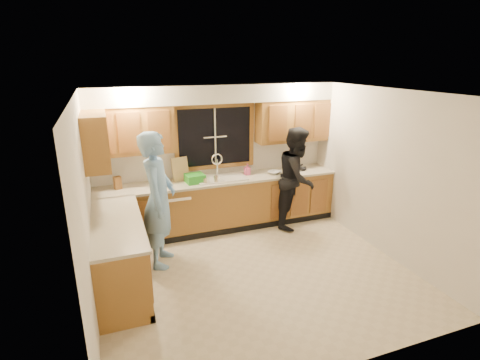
% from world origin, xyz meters
% --- Properties ---
extents(floor, '(4.20, 4.20, 0.00)m').
position_xyz_m(floor, '(0.00, 0.00, 0.00)').
color(floor, beige).
rests_on(floor, ground).
extents(ceiling, '(4.20, 4.20, 0.00)m').
position_xyz_m(ceiling, '(0.00, 0.00, 2.50)').
color(ceiling, silver).
extents(wall_back, '(4.20, 0.00, 4.20)m').
position_xyz_m(wall_back, '(0.00, 1.90, 1.25)').
color(wall_back, silver).
rests_on(wall_back, ground).
extents(wall_left, '(0.00, 3.80, 3.80)m').
position_xyz_m(wall_left, '(-2.10, 0.00, 1.25)').
color(wall_left, silver).
rests_on(wall_left, ground).
extents(wall_right, '(0.00, 3.80, 3.80)m').
position_xyz_m(wall_right, '(2.10, 0.00, 1.25)').
color(wall_right, silver).
rests_on(wall_right, ground).
extents(base_cabinets_back, '(4.20, 0.60, 0.88)m').
position_xyz_m(base_cabinets_back, '(0.00, 1.60, 0.44)').
color(base_cabinets_back, '#A56F30').
rests_on(base_cabinets_back, ground).
extents(base_cabinets_left, '(0.60, 1.90, 0.88)m').
position_xyz_m(base_cabinets_left, '(-1.80, 0.35, 0.44)').
color(base_cabinets_left, '#A56F30').
rests_on(base_cabinets_left, ground).
extents(countertop_back, '(4.20, 0.63, 0.04)m').
position_xyz_m(countertop_back, '(0.00, 1.58, 0.90)').
color(countertop_back, beige).
rests_on(countertop_back, base_cabinets_back).
extents(countertop_left, '(0.63, 1.90, 0.04)m').
position_xyz_m(countertop_left, '(-1.79, 0.35, 0.90)').
color(countertop_left, beige).
rests_on(countertop_left, base_cabinets_left).
extents(upper_cabinets_left, '(1.35, 0.33, 0.75)m').
position_xyz_m(upper_cabinets_left, '(-1.43, 1.73, 1.83)').
color(upper_cabinets_left, '#A56F30').
rests_on(upper_cabinets_left, wall_back).
extents(upper_cabinets_right, '(1.35, 0.33, 0.75)m').
position_xyz_m(upper_cabinets_right, '(1.43, 1.73, 1.83)').
color(upper_cabinets_right, '#A56F30').
rests_on(upper_cabinets_right, wall_back).
extents(upper_cabinets_return, '(0.33, 0.90, 0.75)m').
position_xyz_m(upper_cabinets_return, '(-1.94, 1.12, 1.83)').
color(upper_cabinets_return, '#A56F30').
rests_on(upper_cabinets_return, wall_left).
extents(soffit, '(4.20, 0.35, 0.30)m').
position_xyz_m(soffit, '(0.00, 1.72, 2.35)').
color(soffit, silver).
rests_on(soffit, wall_back).
extents(window_frame, '(1.44, 0.03, 1.14)m').
position_xyz_m(window_frame, '(0.00, 1.89, 1.60)').
color(window_frame, black).
rests_on(window_frame, wall_back).
extents(sink, '(0.86, 0.52, 0.57)m').
position_xyz_m(sink, '(0.00, 1.60, 0.86)').
color(sink, white).
rests_on(sink, countertop_back).
extents(dishwasher, '(0.60, 0.56, 0.82)m').
position_xyz_m(dishwasher, '(-0.85, 1.59, 0.41)').
color(dishwasher, silver).
rests_on(dishwasher, floor).
extents(stove, '(0.58, 0.75, 0.90)m').
position_xyz_m(stove, '(-1.80, -0.22, 0.45)').
color(stove, silver).
rests_on(stove, floor).
extents(man, '(0.67, 0.83, 1.97)m').
position_xyz_m(man, '(-1.19, 0.75, 0.99)').
color(man, '#78ABE3').
rests_on(man, floor).
extents(woman, '(1.09, 1.10, 1.80)m').
position_xyz_m(woman, '(1.30, 1.25, 0.90)').
color(woman, black).
rests_on(woman, floor).
extents(knife_block, '(0.13, 0.12, 0.20)m').
position_xyz_m(knife_block, '(-1.70, 1.66, 1.02)').
color(knife_block, brown).
rests_on(knife_block, countertop_back).
extents(cutting_board, '(0.31, 0.17, 0.39)m').
position_xyz_m(cutting_board, '(-0.66, 1.77, 1.12)').
color(cutting_board, tan).
rests_on(cutting_board, countertop_back).
extents(dish_crate, '(0.32, 0.30, 0.14)m').
position_xyz_m(dish_crate, '(-0.47, 1.55, 0.99)').
color(dish_crate, green).
rests_on(dish_crate, countertop_back).
extents(soap_bottle, '(0.10, 0.10, 0.20)m').
position_xyz_m(soap_bottle, '(0.52, 1.66, 1.02)').
color(soap_bottle, '#E75892').
rests_on(soap_bottle, countertop_back).
extents(bowl, '(0.28, 0.28, 0.05)m').
position_xyz_m(bowl, '(0.99, 1.53, 0.95)').
color(bowl, silver).
rests_on(bowl, countertop_back).
extents(can_left, '(0.07, 0.07, 0.11)m').
position_xyz_m(can_left, '(-0.34, 1.39, 0.97)').
color(can_left, beige).
rests_on(can_left, countertop_back).
extents(can_right, '(0.07, 0.07, 0.13)m').
position_xyz_m(can_right, '(-0.15, 1.39, 0.98)').
color(can_right, beige).
rests_on(can_right, countertop_back).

